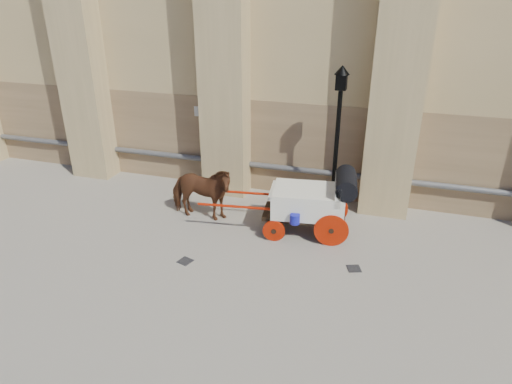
% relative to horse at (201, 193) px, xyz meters
% --- Properties ---
extents(ground, '(90.00, 90.00, 0.00)m').
position_rel_horse_xyz_m(ground, '(1.03, -1.52, -0.84)').
color(ground, gray).
rests_on(ground, ground).
extents(horse, '(0.92, 1.99, 1.67)m').
position_rel_horse_xyz_m(horse, '(0.00, 0.00, 0.00)').
color(horse, brown).
rests_on(horse, ground).
extents(carriage, '(4.29, 1.66, 1.83)m').
position_rel_horse_xyz_m(carriage, '(3.23, 0.14, 0.15)').
color(carriage, black).
rests_on(carriage, ground).
extents(street_lamp, '(0.41, 0.41, 4.35)m').
position_rel_horse_xyz_m(street_lamp, '(3.58, 1.40, 1.49)').
color(street_lamp, black).
rests_on(street_lamp, ground).
extents(drain_grate_near, '(0.40, 0.40, 0.01)m').
position_rel_horse_xyz_m(drain_grate_near, '(0.48, -2.21, -0.83)').
color(drain_grate_near, black).
rests_on(drain_grate_near, ground).
extents(drain_grate_far, '(0.41, 0.41, 0.01)m').
position_rel_horse_xyz_m(drain_grate_far, '(4.54, -1.31, -0.83)').
color(drain_grate_far, black).
rests_on(drain_grate_far, ground).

